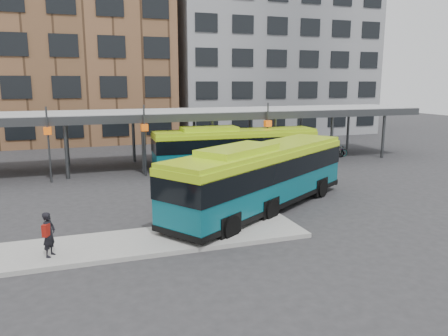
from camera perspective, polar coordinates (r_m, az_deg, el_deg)
ground at (r=21.75m, az=1.88°, el=-5.63°), size 120.00×120.00×0.00m
boarding_island at (r=17.68m, az=-11.61°, el=-9.60°), size 14.00×3.00×0.18m
canopy at (r=33.23m, az=-6.19°, el=7.01°), size 40.00×6.53×4.80m
building_brick at (r=51.71m, az=-22.69°, el=15.59°), size 26.00×14.00×22.00m
building_grey at (r=56.66m, az=5.61°, el=14.90°), size 24.00×14.00×20.00m
bus_front at (r=21.55m, az=4.98°, el=-0.92°), size 11.86×9.09×3.44m
bus_rear at (r=31.15m, az=1.44°, el=2.67°), size 11.78×2.97×3.23m
pedestrian at (r=16.80m, az=-21.90°, el=-8.02°), size 0.61×0.70×1.62m
bike_rack at (r=37.72m, az=12.96°, el=2.03°), size 4.54×1.14×1.01m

